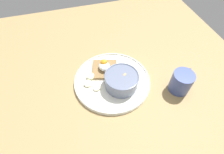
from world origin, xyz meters
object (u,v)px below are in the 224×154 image
at_px(banana_slice_front, 90,76).
at_px(banana_slice_left, 88,84).
at_px(toast_slice, 105,69).
at_px(banana_slice_back, 97,88).
at_px(oatmeal_bowl, 121,80).
at_px(poached_egg, 104,65).
at_px(coffee_mug, 181,82).

distance_m(banana_slice_front, banana_slice_left, 0.03).
xyz_separation_m(toast_slice, banana_slice_back, (0.08, -0.05, -0.00)).
distance_m(oatmeal_bowl, toast_slice, 0.10).
bearing_deg(banana_slice_back, oatmeal_bowl, 84.72).
bearing_deg(toast_slice, poached_egg, 174.57).
height_order(oatmeal_bowl, poached_egg, oatmeal_bowl).
distance_m(poached_egg, banana_slice_back, 0.10).
relative_size(banana_slice_left, coffee_mug, 0.41).
relative_size(banana_slice_front, coffee_mug, 0.42).
relative_size(poached_egg, coffee_mug, 0.67).
xyz_separation_m(poached_egg, banana_slice_left, (0.06, -0.08, -0.02)).
relative_size(toast_slice, coffee_mug, 1.22).
xyz_separation_m(banana_slice_front, banana_slice_left, (0.03, -0.02, -0.00)).
bearing_deg(oatmeal_bowl, coffee_mug, 71.33).
bearing_deg(banana_slice_back, banana_slice_front, -168.81).
relative_size(banana_slice_back, coffee_mug, 0.34).
xyz_separation_m(banana_slice_back, coffee_mug, (0.08, 0.31, 0.03)).
distance_m(oatmeal_bowl, poached_egg, 0.10).
height_order(banana_slice_back, coffee_mug, coffee_mug).
bearing_deg(banana_slice_left, banana_slice_back, 44.65).
height_order(banana_slice_left, banana_slice_back, same).
height_order(banana_slice_left, coffee_mug, coffee_mug).
bearing_deg(coffee_mug, poached_egg, -123.07).
distance_m(oatmeal_bowl, coffee_mug, 0.22).
distance_m(toast_slice, banana_slice_front, 0.07).
height_order(toast_slice, poached_egg, poached_egg).
bearing_deg(poached_egg, coffee_mug, 56.93).
relative_size(oatmeal_bowl, coffee_mug, 1.28).
xyz_separation_m(toast_slice, banana_slice_left, (0.05, -0.08, -0.00)).
distance_m(oatmeal_bowl, banana_slice_left, 0.13).
relative_size(toast_slice, banana_slice_front, 2.87).
relative_size(toast_slice, poached_egg, 1.81).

